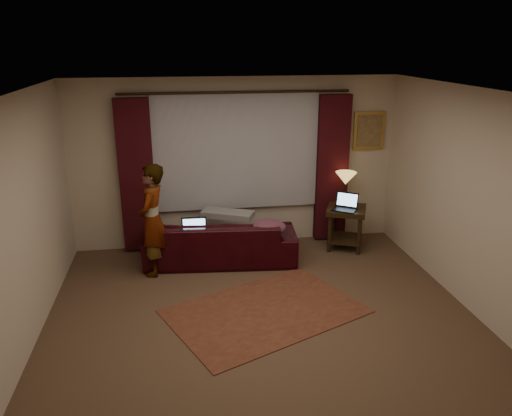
{
  "coord_description": "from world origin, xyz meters",
  "views": [
    {
      "loc": [
        -0.89,
        -4.94,
        3.1
      ],
      "look_at": [
        0.1,
        1.2,
        1.0
      ],
      "focal_mm": 35.0,
      "sensor_mm": 36.0,
      "label": 1
    }
  ],
  "objects_px": {
    "sofa": "(221,232)",
    "laptop_table": "(345,202)",
    "laptop_sofa": "(194,230)",
    "end_table": "(345,228)",
    "tiffany_lamp": "(345,188)",
    "person": "(152,220)"
  },
  "relations": [
    {
      "from": "tiffany_lamp",
      "to": "person",
      "type": "bearing_deg",
      "value": -168.39
    },
    {
      "from": "laptop_table",
      "to": "laptop_sofa",
      "type": "bearing_deg",
      "value": -140.21
    },
    {
      "from": "end_table",
      "to": "person",
      "type": "height_order",
      "value": "person"
    },
    {
      "from": "laptop_sofa",
      "to": "end_table",
      "type": "distance_m",
      "value": 2.37
    },
    {
      "from": "laptop_sofa",
      "to": "end_table",
      "type": "relative_size",
      "value": 0.59
    },
    {
      "from": "laptop_sofa",
      "to": "laptop_table",
      "type": "height_order",
      "value": "laptop_table"
    },
    {
      "from": "laptop_table",
      "to": "sofa",
      "type": "bearing_deg",
      "value": -144.25
    },
    {
      "from": "laptop_sofa",
      "to": "person",
      "type": "relative_size",
      "value": 0.25
    },
    {
      "from": "person",
      "to": "end_table",
      "type": "bearing_deg",
      "value": 113.46
    },
    {
      "from": "sofa",
      "to": "laptop_table",
      "type": "distance_m",
      "value": 1.91
    },
    {
      "from": "sofa",
      "to": "person",
      "type": "bearing_deg",
      "value": 21.12
    },
    {
      "from": "sofa",
      "to": "laptop_table",
      "type": "bearing_deg",
      "value": -172.95
    },
    {
      "from": "tiffany_lamp",
      "to": "laptop_table",
      "type": "distance_m",
      "value": 0.33
    },
    {
      "from": "end_table",
      "to": "laptop_table",
      "type": "height_order",
      "value": "laptop_table"
    },
    {
      "from": "sofa",
      "to": "laptop_table",
      "type": "height_order",
      "value": "laptop_table"
    },
    {
      "from": "laptop_sofa",
      "to": "laptop_table",
      "type": "distance_m",
      "value": 2.28
    },
    {
      "from": "laptop_table",
      "to": "tiffany_lamp",
      "type": "bearing_deg",
      "value": 105.29
    },
    {
      "from": "laptop_sofa",
      "to": "tiffany_lamp",
      "type": "height_order",
      "value": "tiffany_lamp"
    },
    {
      "from": "laptop_table",
      "to": "person",
      "type": "relative_size",
      "value": 0.24
    },
    {
      "from": "sofa",
      "to": "end_table",
      "type": "bearing_deg",
      "value": -169.71
    },
    {
      "from": "laptop_sofa",
      "to": "end_table",
      "type": "xyz_separation_m",
      "value": [
        2.34,
        0.34,
        -0.24
      ]
    },
    {
      "from": "sofa",
      "to": "end_table",
      "type": "xyz_separation_m",
      "value": [
        1.96,
        0.17,
        -0.11
      ]
    }
  ]
}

